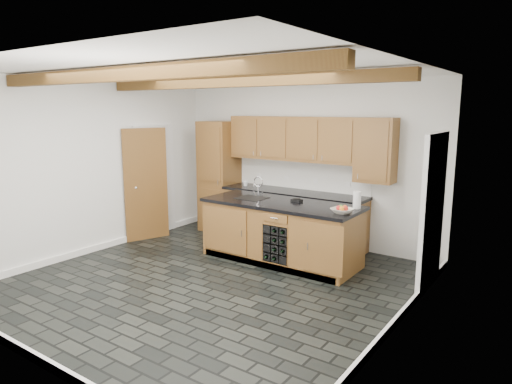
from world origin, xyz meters
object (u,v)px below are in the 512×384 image
island (281,232)px  fruit_bowl (342,211)px  kitchen_scale (297,200)px  paper_towel (357,200)px

island → fruit_bowl: size_ratio=8.55×
island → fruit_bowl: fruit_bowl is taller
island → kitchen_scale: bearing=46.2°
kitchen_scale → fruit_bowl: size_ratio=0.63×
paper_towel → island: bearing=-166.9°
fruit_bowl → paper_towel: bearing=84.4°
island → kitchen_scale: (0.17, 0.18, 0.49)m
kitchen_scale → paper_towel: (0.94, 0.08, 0.10)m
paper_towel → kitchen_scale: bearing=-175.2°
fruit_bowl → kitchen_scale: bearing=160.0°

